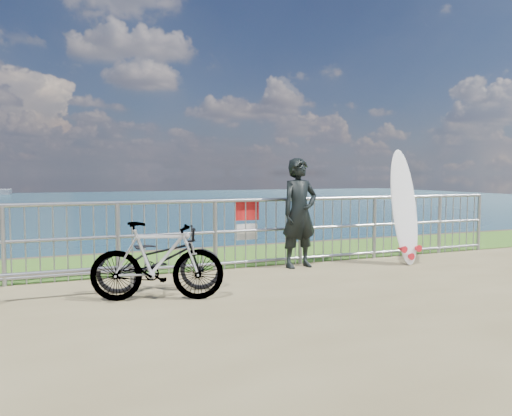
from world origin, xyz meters
name	(u,v)px	position (x,y,z in m)	size (l,w,h in m)	color
grass_strip	(224,257)	(0.00, 2.70, 0.01)	(120.00, 120.00, 0.00)	#31601A
railing	(246,232)	(0.02, 1.60, 0.58)	(10.06, 0.10, 1.13)	gray
surfer	(300,213)	(0.84, 1.32, 0.89)	(0.65, 0.43, 1.78)	black
surfboard	(405,211)	(2.64, 0.95, 0.90)	(0.52, 0.46, 1.96)	white
bicycle_near	(160,259)	(-1.60, 0.52, 0.42)	(0.56, 1.60, 0.84)	black
bicycle_far	(157,261)	(-1.72, 0.06, 0.48)	(0.45, 1.59, 0.96)	black
bike_rack	(67,274)	(-2.73, 0.56, 0.30)	(1.76, 0.05, 0.37)	gray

